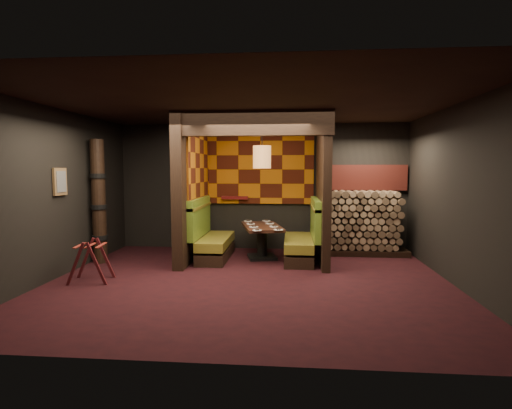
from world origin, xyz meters
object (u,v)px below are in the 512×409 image
(pendant_lamp, at_px, (262,157))
(firewood_stack, at_px, (366,223))
(booth_bench_right, at_px, (304,240))
(totem_column, at_px, (99,202))
(booth_bench_left, at_px, (211,239))
(dining_table, at_px, (262,237))
(luggage_rack, at_px, (91,259))

(pendant_lamp, relative_size, firewood_stack, 0.58)
(booth_bench_right, bearing_deg, totem_column, -172.14)
(booth_bench_right, bearing_deg, booth_bench_left, 180.00)
(dining_table, bearing_deg, booth_bench_right, -5.40)
(luggage_rack, xyz_separation_m, firewood_stack, (4.86, 2.53, 0.32))
(luggage_rack, distance_m, totem_column, 1.59)
(booth_bench_left, height_order, luggage_rack, booth_bench_left)
(firewood_stack, bearing_deg, booth_bench_left, -167.83)
(booth_bench_left, xyz_separation_m, totem_column, (-2.09, -0.55, 0.79))
(totem_column, bearing_deg, pendant_lamp, 10.47)
(booth_bench_left, bearing_deg, booth_bench_right, 0.00)
(luggage_rack, bearing_deg, dining_table, 35.67)
(totem_column, relative_size, firewood_stack, 1.39)
(pendant_lamp, bearing_deg, booth_bench_right, -2.02)
(dining_table, bearing_deg, totem_column, -168.65)
(dining_table, height_order, luggage_rack, luggage_rack)
(luggage_rack, xyz_separation_m, totem_column, (-0.47, 1.28, 0.82))
(booth_bench_left, relative_size, totem_column, 0.67)
(dining_table, relative_size, firewood_stack, 0.82)
(pendant_lamp, bearing_deg, luggage_rack, -145.04)
(dining_table, relative_size, totem_column, 0.59)
(luggage_rack, bearing_deg, booth_bench_right, 27.58)
(pendant_lamp, xyz_separation_m, luggage_rack, (-2.66, -1.86, -1.71))
(booth_bench_left, distance_m, luggage_rack, 2.44)
(booth_bench_right, xyz_separation_m, dining_table, (-0.84, 0.08, 0.05))
(pendant_lamp, height_order, luggage_rack, pendant_lamp)
(totem_column, distance_m, firewood_stack, 5.50)
(pendant_lamp, bearing_deg, totem_column, -169.53)
(booth_bench_left, bearing_deg, firewood_stack, 12.17)
(booth_bench_right, relative_size, dining_table, 1.13)
(booth_bench_left, distance_m, booth_bench_right, 1.89)
(totem_column, bearing_deg, booth_bench_left, 14.75)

